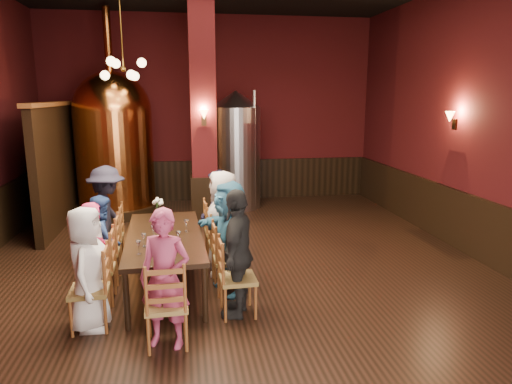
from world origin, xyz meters
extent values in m
plane|color=black|center=(0.00, 0.00, 0.00)|extent=(10.00, 10.00, 0.00)
cube|color=#400D11|center=(0.00, 5.00, 2.25)|extent=(8.00, 0.02, 4.50)
cube|color=#400D11|center=(0.00, -5.00, 2.25)|extent=(8.00, 0.02, 4.50)
cube|color=#400D11|center=(4.00, 0.00, 2.25)|extent=(0.02, 10.00, 4.50)
cube|color=black|center=(3.96, 0.00, 0.50)|extent=(0.08, 9.90, 1.00)
cube|color=black|center=(0.00, 4.96, 0.50)|extent=(7.90, 0.08, 1.00)
cube|color=#400D11|center=(-0.30, 2.80, 2.25)|extent=(0.58, 0.58, 4.50)
cube|color=black|center=(-3.20, 3.20, 1.20)|extent=(0.22, 3.50, 2.40)
cube|color=black|center=(-1.00, -0.37, 0.72)|extent=(1.10, 2.44, 0.06)
cylinder|color=black|center=(-1.39, -1.53, 0.34)|extent=(0.07, 0.07, 0.69)
cylinder|color=black|center=(-0.51, -1.49, 0.34)|extent=(0.07, 0.07, 0.69)
cylinder|color=black|center=(-1.49, 0.75, 0.34)|extent=(0.07, 0.07, 0.69)
cylinder|color=black|center=(-0.61, 0.78, 0.34)|extent=(0.07, 0.07, 0.69)
imported|color=white|center=(-1.81, -1.41, 0.71)|extent=(0.50, 0.73, 1.43)
imported|color=#C32151|center=(-1.84, -0.74, 0.66)|extent=(0.45, 0.56, 1.32)
imported|color=navy|center=(-1.86, -0.08, 0.63)|extent=(0.37, 0.64, 1.26)
imported|color=black|center=(-1.89, 0.59, 0.78)|extent=(0.69, 1.07, 1.57)
imported|color=black|center=(-0.11, -1.34, 0.78)|extent=(0.65, 0.99, 1.56)
imported|color=#2F6A8D|center=(-0.14, -0.67, 0.76)|extent=(0.85, 1.49, 1.53)
imported|color=beige|center=(-0.16, -0.01, 0.77)|extent=(0.57, 0.81, 1.55)
imported|color=#1C1933|center=(-0.19, 0.66, 0.72)|extent=(0.35, 0.71, 1.45)
imported|color=#A8385F|center=(-0.93, -1.92, 0.75)|extent=(0.63, 0.51, 1.49)
cylinder|color=black|center=(-2.21, 3.95, 0.10)|extent=(1.87, 1.87, 0.21)
cylinder|color=#C1692C|center=(-2.21, 3.95, 1.25)|extent=(1.84, 1.84, 2.08)
sphere|color=#C1692C|center=(-2.21, 3.95, 2.28)|extent=(1.66, 1.66, 1.66)
cylinder|color=#C1692C|center=(-2.21, 3.95, 3.74)|extent=(0.17, 0.17, 1.35)
cylinder|color=#B2B2B7|center=(0.50, 4.05, 1.17)|extent=(1.25, 1.25, 2.34)
cone|color=#B2B2B7|center=(0.50, 4.05, 2.53)|extent=(1.12, 1.12, 0.37)
cylinder|color=#B2B2B7|center=(0.87, 3.68, 1.40)|extent=(0.07, 0.07, 2.62)
cylinder|color=white|center=(-1.13, 0.62, 0.83)|extent=(0.09, 0.09, 0.16)
camera|label=1|loc=(-0.70, -6.45, 2.61)|focal=32.00mm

